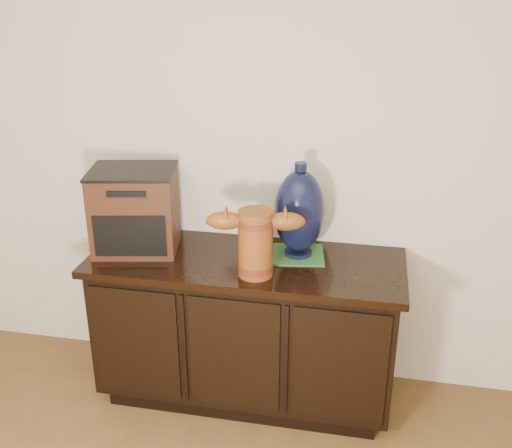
% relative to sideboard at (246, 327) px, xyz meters
% --- Properties ---
extents(sideboard, '(1.46, 0.56, 0.75)m').
position_rel_sideboard_xyz_m(sideboard, '(0.00, 0.00, 0.00)').
color(sideboard, black).
rests_on(sideboard, ground).
extents(terracotta_vessel, '(0.43, 0.18, 0.30)m').
position_rel_sideboard_xyz_m(terracotta_vessel, '(0.08, -0.14, 0.54)').
color(terracotta_vessel, brown).
rests_on(terracotta_vessel, sideboard).
extents(tv_radio, '(0.44, 0.38, 0.39)m').
position_rel_sideboard_xyz_m(tv_radio, '(-0.53, 0.02, 0.56)').
color(tv_radio, '#3C1D0F').
rests_on(tv_radio, sideboard).
extents(green_mat, '(0.27, 0.27, 0.01)m').
position_rel_sideboard_xyz_m(green_mat, '(0.23, 0.09, 0.37)').
color(green_mat, '#306B30').
rests_on(green_mat, sideboard).
extents(lamp_base, '(0.26, 0.26, 0.44)m').
position_rel_sideboard_xyz_m(lamp_base, '(0.23, 0.09, 0.59)').
color(lamp_base, black).
rests_on(lamp_base, green_mat).
extents(spray_can, '(0.05, 0.05, 0.16)m').
position_rel_sideboard_xyz_m(spray_can, '(-0.01, 0.17, 0.45)').
color(spray_can, '#4F110D').
rests_on(spray_can, sideboard).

